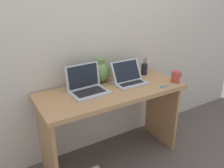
{
  "coord_description": "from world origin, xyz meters",
  "views": [
    {
      "loc": [
        -0.97,
        -1.61,
        1.57
      ],
      "look_at": [
        0.0,
        0.0,
        0.81
      ],
      "focal_mm": 36.42,
      "sensor_mm": 36.0,
      "label": 1
    }
  ],
  "objects_px": {
    "coffee_mug": "(176,77)",
    "laptop_left": "(87,85)",
    "scissors": "(165,86)",
    "green_vase": "(100,72)",
    "laptop_right": "(128,77)",
    "pen_cup": "(144,69)"
  },
  "relations": [
    {
      "from": "scissors",
      "to": "pen_cup",
      "type": "bearing_deg",
      "value": 82.51
    },
    {
      "from": "laptop_right",
      "to": "scissors",
      "type": "height_order",
      "value": "laptop_right"
    },
    {
      "from": "pen_cup",
      "to": "scissors",
      "type": "height_order",
      "value": "pen_cup"
    },
    {
      "from": "coffee_mug",
      "to": "laptop_left",
      "type": "bearing_deg",
      "value": 164.17
    },
    {
      "from": "scissors",
      "to": "laptop_right",
      "type": "bearing_deg",
      "value": 132.19
    },
    {
      "from": "green_vase",
      "to": "scissors",
      "type": "xyz_separation_m",
      "value": [
        0.45,
        -0.42,
        -0.1
      ]
    },
    {
      "from": "laptop_left",
      "to": "scissors",
      "type": "relative_size",
      "value": 2.29
    },
    {
      "from": "laptop_right",
      "to": "pen_cup",
      "type": "bearing_deg",
      "value": 21.0
    },
    {
      "from": "laptop_left",
      "to": "scissors",
      "type": "bearing_deg",
      "value": -22.71
    },
    {
      "from": "laptop_right",
      "to": "green_vase",
      "type": "distance_m",
      "value": 0.27
    },
    {
      "from": "laptop_right",
      "to": "coffee_mug",
      "type": "relative_size",
      "value": 2.47
    },
    {
      "from": "laptop_left",
      "to": "pen_cup",
      "type": "height_order",
      "value": "laptop_left"
    },
    {
      "from": "laptop_right",
      "to": "scissors",
      "type": "xyz_separation_m",
      "value": [
        0.23,
        -0.26,
        -0.05
      ]
    },
    {
      "from": "pen_cup",
      "to": "scissors",
      "type": "distance_m",
      "value": 0.37
    },
    {
      "from": "laptop_left",
      "to": "green_vase",
      "type": "bearing_deg",
      "value": 33.65
    },
    {
      "from": "laptop_right",
      "to": "coffee_mug",
      "type": "height_order",
      "value": "laptop_right"
    },
    {
      "from": "coffee_mug",
      "to": "scissors",
      "type": "xyz_separation_m",
      "value": [
        -0.18,
        -0.04,
        -0.05
      ]
    },
    {
      "from": "laptop_right",
      "to": "laptop_left",
      "type": "bearing_deg",
      "value": 177.32
    },
    {
      "from": "laptop_right",
      "to": "green_vase",
      "type": "height_order",
      "value": "green_vase"
    },
    {
      "from": "green_vase",
      "to": "pen_cup",
      "type": "xyz_separation_m",
      "value": [
        0.49,
        -0.06,
        -0.04
      ]
    },
    {
      "from": "green_vase",
      "to": "laptop_left",
      "type": "bearing_deg",
      "value": -146.35
    },
    {
      "from": "laptop_right",
      "to": "scissors",
      "type": "bearing_deg",
      "value": -47.81
    }
  ]
}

